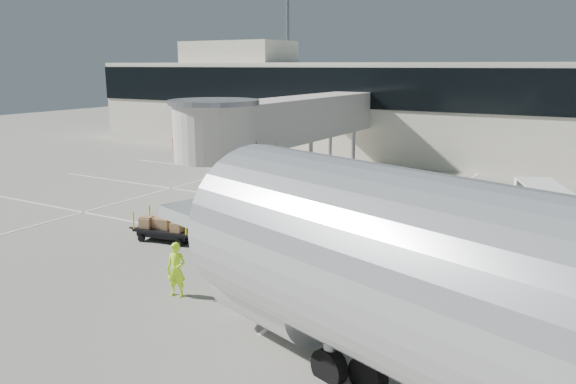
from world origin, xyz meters
name	(u,v)px	position (x,y,z in m)	size (l,w,h in m)	color
ground	(206,254)	(0.00, 0.00, 0.00)	(140.00, 140.00, 0.00)	#9F9A8E
lane_markings	(300,205)	(-0.67, 9.33, 0.01)	(40.00, 30.00, 0.02)	white
terminal	(420,109)	(-0.35, 29.94, 4.11)	(64.00, 12.11, 15.20)	#F0E7CE
jet_bridge	(277,123)	(-3.97, 12.26, 4.28)	(5.70, 20.40, 6.03)	beige
baggage_tug	(357,224)	(4.59, 5.34, 0.65)	(2.80, 1.86, 1.79)	maroon
suitcase_cart	(378,217)	(4.90, 7.26, 0.56)	(4.21, 2.37, 1.62)	black
box_cart_near	(168,228)	(-2.67, 0.65, 0.56)	(3.55, 1.87, 1.36)	black
box_cart_far	(191,225)	(-2.10, 1.55, 0.55)	(3.52, 2.30, 1.36)	black
ground_worker	(176,270)	(1.95, -3.99, 0.96)	(0.70, 0.46, 1.92)	#9FE117
minivan	(542,199)	(11.54, 13.12, 1.08)	(3.48, 5.10, 1.80)	white
belt_loader	(191,146)	(-18.21, 20.81, 0.68)	(3.88, 2.02, 1.78)	maroon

